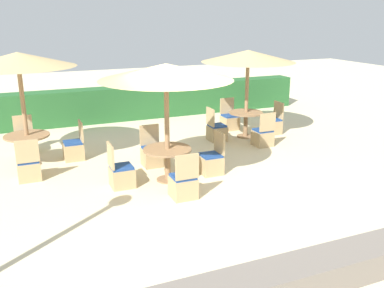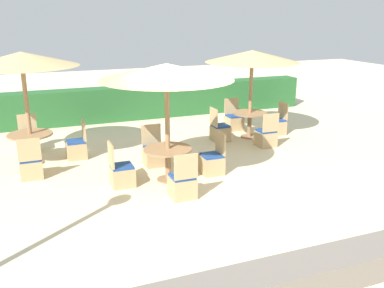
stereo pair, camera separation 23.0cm
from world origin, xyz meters
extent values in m
plane|color=beige|center=(0.00, 0.00, 0.00)|extent=(40.00, 40.00, 0.00)
cube|color=#28602D|center=(0.00, 6.79, 0.54)|extent=(13.00, 0.70, 1.09)
cube|color=slate|center=(0.00, -3.11, 0.20)|extent=(10.00, 0.56, 0.39)
cylinder|color=#93704C|center=(-0.35, 1.09, 1.19)|extent=(0.10, 0.10, 2.38)
cone|color=tan|center=(-0.35, 1.09, 2.30)|extent=(2.69, 2.69, 0.32)
cylinder|color=#93704C|center=(-0.35, 1.09, 0.01)|extent=(0.48, 0.48, 0.03)
cylinder|color=#93704C|center=(-0.35, 1.09, 0.33)|extent=(0.12, 0.12, 0.67)
cylinder|color=#93704C|center=(-0.35, 1.09, 0.69)|extent=(1.01, 1.01, 0.04)
cube|color=tan|center=(0.66, 1.10, 0.20)|extent=(0.46, 0.46, 0.40)
cube|color=navy|center=(0.66, 1.10, 0.43)|extent=(0.42, 0.42, 0.05)
cube|color=tan|center=(0.87, 1.10, 0.69)|extent=(0.04, 0.46, 0.48)
cube|color=tan|center=(-0.36, 2.08, 0.20)|extent=(0.46, 0.46, 0.40)
cube|color=navy|center=(-0.36, 2.08, 0.43)|extent=(0.42, 0.42, 0.05)
cube|color=tan|center=(-0.36, 2.29, 0.69)|extent=(0.46, 0.04, 0.48)
cube|color=tan|center=(-0.38, 0.15, 0.20)|extent=(0.46, 0.46, 0.40)
cube|color=navy|center=(-0.38, 0.15, 0.43)|extent=(0.42, 0.42, 0.05)
cube|color=tan|center=(-0.38, -0.06, 0.69)|extent=(0.46, 0.04, 0.48)
cube|color=tan|center=(-1.32, 1.14, 0.20)|extent=(0.46, 0.46, 0.40)
cube|color=navy|center=(-1.32, 1.14, 0.43)|extent=(0.42, 0.42, 0.05)
cube|color=tan|center=(-1.53, 1.14, 0.69)|extent=(0.04, 0.46, 0.48)
cylinder|color=#93704C|center=(-2.99, 3.26, 1.26)|extent=(0.10, 0.10, 2.51)
cone|color=tan|center=(-2.99, 3.26, 2.43)|extent=(2.50, 2.50, 0.32)
cylinder|color=#93704C|center=(-2.99, 3.26, 0.01)|extent=(0.48, 0.48, 0.03)
cylinder|color=#93704C|center=(-2.99, 3.26, 0.34)|extent=(0.12, 0.12, 0.69)
cylinder|color=#93704C|center=(-2.99, 3.26, 0.71)|extent=(1.02, 1.02, 0.04)
cube|color=tan|center=(-3.04, 2.29, 0.20)|extent=(0.46, 0.46, 0.40)
cube|color=navy|center=(-3.04, 2.29, 0.43)|extent=(0.42, 0.42, 0.05)
cube|color=tan|center=(-3.04, 2.08, 0.69)|extent=(0.46, 0.04, 0.48)
cube|color=tan|center=(-1.98, 3.26, 0.20)|extent=(0.46, 0.46, 0.40)
cube|color=navy|center=(-1.98, 3.26, 0.43)|extent=(0.42, 0.42, 0.05)
cube|color=tan|center=(-1.77, 3.26, 0.69)|extent=(0.04, 0.46, 0.48)
cube|color=tan|center=(-3.03, 4.25, 0.20)|extent=(0.46, 0.46, 0.40)
cube|color=navy|center=(-3.03, 4.25, 0.43)|extent=(0.42, 0.42, 0.05)
cube|color=tan|center=(-3.03, 4.46, 0.69)|extent=(0.46, 0.04, 0.48)
cylinder|color=#93704C|center=(2.83, 3.36, 1.18)|extent=(0.10, 0.10, 2.36)
cone|color=tan|center=(2.83, 3.36, 2.28)|extent=(2.57, 2.57, 0.32)
cylinder|color=#93704C|center=(2.83, 3.36, 0.01)|extent=(0.48, 0.48, 0.03)
cylinder|color=#93704C|center=(2.83, 3.36, 0.34)|extent=(0.12, 0.12, 0.68)
cylinder|color=#93704C|center=(2.83, 3.36, 0.70)|extent=(0.95, 0.95, 0.04)
cube|color=tan|center=(3.71, 3.36, 0.20)|extent=(0.46, 0.46, 0.40)
cube|color=navy|center=(3.71, 3.36, 0.43)|extent=(0.42, 0.42, 0.05)
cube|color=tan|center=(3.92, 3.36, 0.69)|extent=(0.04, 0.46, 0.48)
cube|color=tan|center=(1.92, 3.35, 0.20)|extent=(0.46, 0.46, 0.40)
cube|color=navy|center=(1.92, 3.35, 0.43)|extent=(0.42, 0.42, 0.05)
cube|color=tan|center=(1.71, 3.35, 0.69)|extent=(0.04, 0.46, 0.48)
cube|color=tan|center=(2.80, 4.26, 0.20)|extent=(0.46, 0.46, 0.40)
cube|color=navy|center=(2.80, 4.26, 0.43)|extent=(0.42, 0.42, 0.05)
cube|color=tan|center=(2.80, 4.47, 0.69)|extent=(0.46, 0.04, 0.48)
cube|color=tan|center=(2.83, 2.44, 0.20)|extent=(0.46, 0.46, 0.40)
cube|color=navy|center=(2.83, 2.44, 0.43)|extent=(0.42, 0.42, 0.05)
cube|color=tan|center=(2.83, 2.23, 0.69)|extent=(0.46, 0.04, 0.48)
camera|label=1|loc=(-3.18, -6.89, 3.40)|focal=40.00mm
camera|label=2|loc=(-2.97, -6.98, 3.40)|focal=40.00mm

